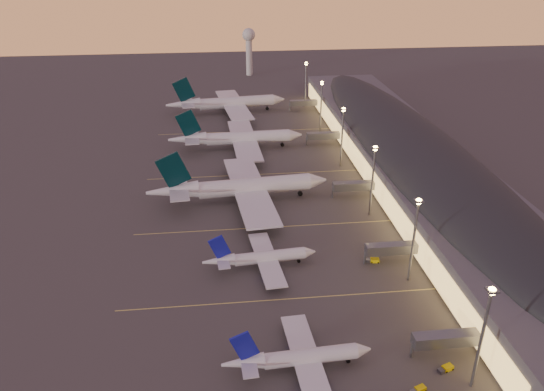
{
  "coord_description": "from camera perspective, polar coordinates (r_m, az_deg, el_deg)",
  "views": [
    {
      "loc": [
        -16.72,
        -120.31,
        87.25
      ],
      "look_at": [
        2.0,
        45.0,
        7.0
      ],
      "focal_mm": 35.0,
      "sensor_mm": 36.0,
      "label": 1
    }
  ],
  "objects": [
    {
      "name": "lane_markings",
      "position": [
        183.27,
        -0.45,
        -2.68
      ],
      "size": [
        90.0,
        180.36,
        0.0
      ],
      "color": "#D8C659",
      "rests_on": "ground"
    },
    {
      "name": "baggage_tug_c",
      "position": [
        163.21,
        10.81,
        -6.86
      ],
      "size": [
        4.16,
        2.22,
        1.18
      ],
      "rotation": [
        0.0,
        0.0,
        -0.17
      ],
      "color": "yellow",
      "rests_on": "ground"
    },
    {
      "name": "airliner_wide_far",
      "position": [
        300.53,
        -4.89,
        9.87
      ],
      "size": [
        66.7,
        61.22,
        21.34
      ],
      "rotation": [
        0.0,
        0.0,
        0.12
      ],
      "color": "silver",
      "rests_on": "ground"
    },
    {
      "name": "airliner_narrow_south",
      "position": [
        123.87,
        2.8,
        -17.04
      ],
      "size": [
        34.16,
        30.52,
        12.21
      ],
      "rotation": [
        0.0,
        0.0,
        0.05
      ],
      "color": "silver",
      "rests_on": "ground"
    },
    {
      "name": "ground",
      "position": [
        149.55,
        1.2,
        -9.95
      ],
      "size": [
        700.0,
        700.0,
        0.0
      ],
      "primitive_type": "plane",
      "color": "#403D3B"
    },
    {
      "name": "baggage_tug_a",
      "position": [
        124.78,
        15.5,
        -19.5
      ],
      "size": [
        3.82,
        2.56,
        1.06
      ],
      "rotation": [
        0.0,
        0.0,
        0.35
      ],
      "color": "yellow",
      "rests_on": "ground"
    },
    {
      "name": "terminal_building",
      "position": [
        222.46,
        14.72,
        4.22
      ],
      "size": [
        56.35,
        255.0,
        17.46
      ],
      "color": "#515156",
      "rests_on": "ground"
    },
    {
      "name": "radar_tower",
      "position": [
        386.81,
        -2.5,
        16.0
      ],
      "size": [
        9.0,
        9.0,
        32.5
      ],
      "color": "silver",
      "rests_on": "ground"
    },
    {
      "name": "light_masts",
      "position": [
        204.88,
        8.9,
        5.55
      ],
      "size": [
        2.2,
        217.2,
        25.9
      ],
      "color": "slate",
      "rests_on": "ground"
    },
    {
      "name": "airliner_wide_mid",
      "position": [
        245.75,
        -3.83,
        6.16
      ],
      "size": [
        61.76,
        56.2,
        19.78
      ],
      "rotation": [
        0.0,
        0.0,
        0.04
      ],
      "color": "silver",
      "rests_on": "ground"
    },
    {
      "name": "airliner_wide_near",
      "position": [
        194.6,
        -3.53,
        0.86
      ],
      "size": [
        66.82,
        61.13,
        21.37
      ],
      "rotation": [
        0.0,
        0.0,
        0.09
      ],
      "color": "silver",
      "rests_on": "ground"
    },
    {
      "name": "airliner_narrow_north",
      "position": [
        156.75,
        -1.28,
        -6.71
      ],
      "size": [
        33.93,
        30.42,
        12.11
      ],
      "rotation": [
        0.0,
        0.0,
        0.09
      ],
      "color": "silver",
      "rests_on": "ground"
    },
    {
      "name": "baggage_tug_b",
      "position": [
        131.17,
        18.21,
        -17.26
      ],
      "size": [
        3.95,
        2.62,
        1.1
      ],
      "rotation": [
        0.0,
        0.0,
        0.34
      ],
      "color": "yellow",
      "rests_on": "ground"
    }
  ]
}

